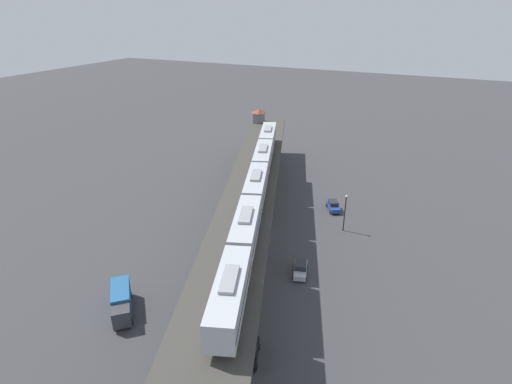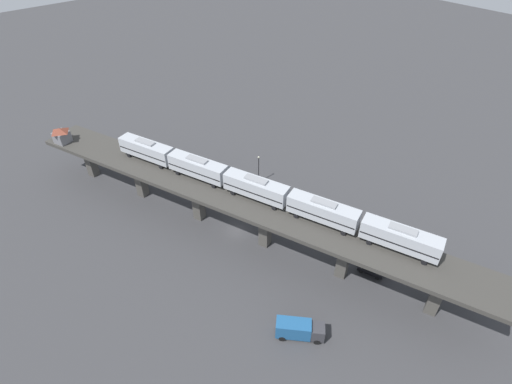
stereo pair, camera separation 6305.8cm
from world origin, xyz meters
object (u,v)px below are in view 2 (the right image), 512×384
(delivery_truck, at_px, (299,329))
(street_lamp, at_px, (259,167))
(subway_train, at_px, (256,187))
(signal_hut, at_px, (61,135))
(street_car_silver, at_px, (299,219))
(street_car_blue, at_px, (226,171))
(street_car_black, at_px, (371,269))

(delivery_truck, xyz_separation_m, street_lamp, (-21.01, -32.69, 2.35))
(subway_train, height_order, delivery_truck, subway_train)
(subway_train, height_order, street_lamp, subway_train)
(subway_train, relative_size, signal_hut, 14.60)
(delivery_truck, bearing_deg, signal_hut, -81.73)
(subway_train, bearing_deg, delivery_truck, 65.05)
(street_car_silver, xyz_separation_m, street_car_blue, (0.99, -22.26, 0.00))
(street_car_black, distance_m, street_car_blue, 39.50)
(street_car_blue, bearing_deg, street_car_black, 91.38)
(subway_train, bearing_deg, street_lamp, -133.35)
(street_car_blue, bearing_deg, street_car_silver, 92.55)
(street_car_black, bearing_deg, street_car_blue, -88.62)
(street_car_silver, distance_m, street_lamp, 15.82)
(street_car_black, height_order, street_car_blue, same)
(delivery_truck, distance_m, street_lamp, 38.93)
(subway_train, relative_size, street_car_blue, 12.68)
(signal_hut, xyz_separation_m, street_car_black, (-27.37, 62.52, -9.79))
(subway_train, distance_m, street_car_black, 24.53)
(signal_hut, height_order, street_car_silver, signal_hut)
(street_lamp, bearing_deg, signal_hut, -44.91)
(street_car_silver, bearing_deg, street_lamp, -100.06)
(street_car_blue, bearing_deg, subway_train, 67.97)
(street_car_black, bearing_deg, delivery_truck, 0.63)
(street_car_silver, height_order, delivery_truck, delivery_truck)
(delivery_truck, relative_size, street_lamp, 0.99)
(subway_train, distance_m, signal_hut, 46.10)
(signal_hut, bearing_deg, street_car_blue, 138.92)
(subway_train, bearing_deg, street_car_blue, -112.03)
(signal_hut, relative_size, street_car_silver, 0.87)
(signal_hut, distance_m, delivery_truck, 64.01)
(signal_hut, height_order, delivery_truck, signal_hut)
(signal_hut, bearing_deg, street_car_black, 113.64)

